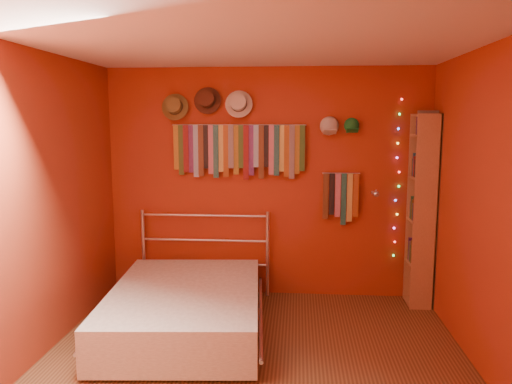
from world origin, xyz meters
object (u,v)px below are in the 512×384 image
(reading_lamp, at_px, (376,194))
(bed, at_px, (185,308))
(bookshelf, at_px, (426,210))
(tie_rack, at_px, (239,149))

(reading_lamp, distance_m, bed, 2.24)
(reading_lamp, height_order, bookshelf, bookshelf)
(tie_rack, xyz_separation_m, reading_lamp, (1.45, -0.15, -0.45))
(tie_rack, bearing_deg, reading_lamp, -5.93)
(tie_rack, height_order, reading_lamp, tie_rack)
(tie_rack, height_order, bookshelf, bookshelf)
(reading_lamp, relative_size, bookshelf, 0.14)
(reading_lamp, distance_m, bookshelf, 0.54)
(tie_rack, distance_m, bookshelf, 2.06)
(reading_lamp, bearing_deg, bookshelf, -0.48)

